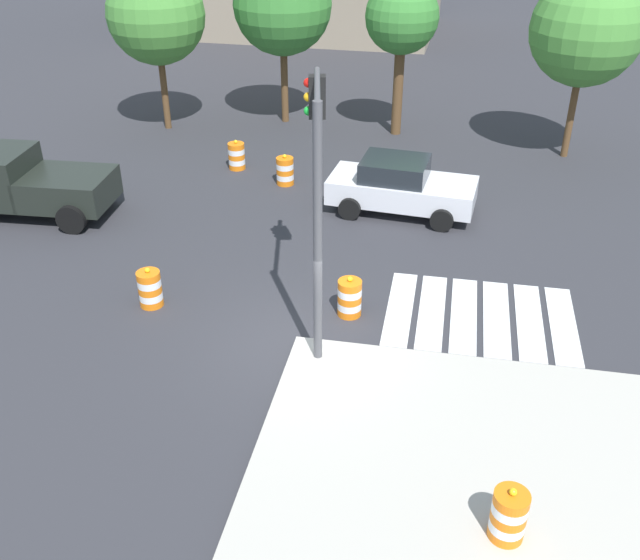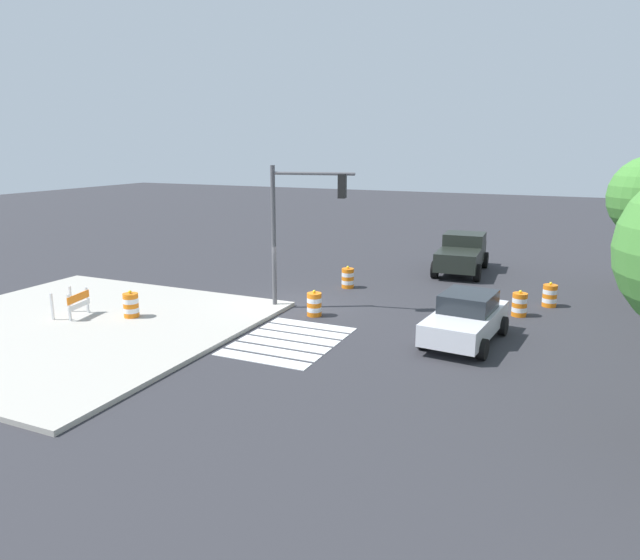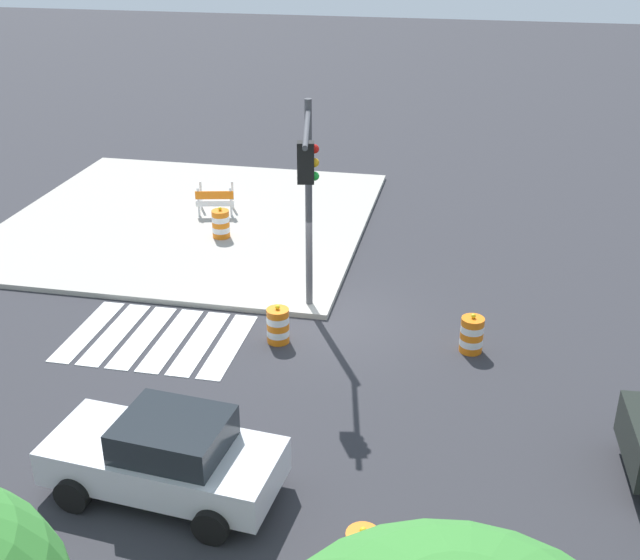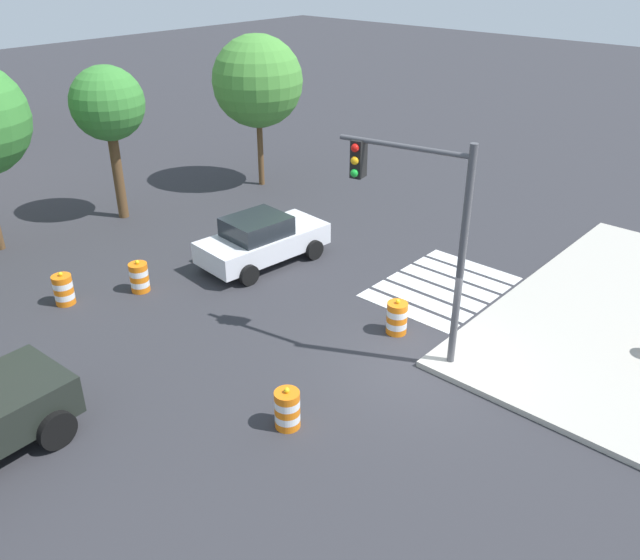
% 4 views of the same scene
% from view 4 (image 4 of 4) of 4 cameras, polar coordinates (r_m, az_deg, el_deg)
% --- Properties ---
extents(ground_plane, '(120.00, 120.00, 0.00)m').
position_cam_4_polar(ground_plane, '(16.60, 8.38, -7.47)').
color(ground_plane, '#2D2D33').
extents(crosswalk_stripes, '(4.35, 3.20, 0.02)m').
position_cam_4_polar(crosswalk_stripes, '(20.33, 10.54, -0.60)').
color(crosswalk_stripes, silver).
rests_on(crosswalk_stripes, ground).
extents(sports_car, '(4.46, 2.45, 1.63)m').
position_cam_4_polar(sports_car, '(21.31, -5.09, 3.54)').
color(sports_car, silver).
rests_on(sports_car, ground).
extents(traffic_barrel_near_corner, '(0.56, 0.56, 1.02)m').
position_cam_4_polar(traffic_barrel_near_corner, '(20.34, -15.48, 0.24)').
color(traffic_barrel_near_corner, orange).
rests_on(traffic_barrel_near_corner, ground).
extents(traffic_barrel_crosswalk_end, '(0.56, 0.56, 1.02)m').
position_cam_4_polar(traffic_barrel_crosswalk_end, '(20.32, -21.45, -0.78)').
color(traffic_barrel_crosswalk_end, orange).
rests_on(traffic_barrel_crosswalk_end, ground).
extents(traffic_barrel_median_near, '(0.56, 0.56, 1.02)m').
position_cam_4_polar(traffic_barrel_median_near, '(14.39, -2.87, -11.18)').
color(traffic_barrel_median_near, orange).
rests_on(traffic_barrel_median_near, ground).
extents(traffic_barrel_median_far, '(0.56, 0.56, 1.02)m').
position_cam_4_polar(traffic_barrel_median_far, '(17.65, 6.72, -3.29)').
color(traffic_barrel_median_far, orange).
rests_on(traffic_barrel_median_far, ground).
extents(traffic_light_pole, '(0.90, 3.24, 5.50)m').
position_cam_4_polar(traffic_light_pole, '(15.27, 8.55, 5.98)').
color(traffic_light_pole, '#4C4C51').
rests_on(traffic_light_pole, sidewalk_corner).
extents(street_tree_streetside_near, '(3.68, 3.68, 6.20)m').
position_cam_4_polar(street_tree_streetside_near, '(27.70, -5.47, 16.85)').
color(street_tree_streetside_near, brown).
rests_on(street_tree_streetside_near, ground).
extents(street_tree_streetside_far, '(2.63, 2.63, 5.62)m').
position_cam_4_polar(street_tree_streetside_far, '(25.10, -18.03, 14.29)').
color(street_tree_streetside_far, brown).
rests_on(street_tree_streetside_far, ground).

